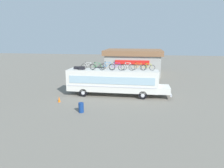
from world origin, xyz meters
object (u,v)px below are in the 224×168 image
rooftop_bicycle_3 (108,66)px  rooftop_bicycle_4 (117,67)px  rooftop_bicycle_1 (88,66)px  rooftop_bicycle_6 (138,67)px  bus (114,81)px  rooftop_bicycle_2 (97,67)px  luggage_bag_2 (82,68)px  traffic_cone (59,99)px  rooftop_bicycle_7 (148,67)px  luggage_bag_1 (76,68)px  rooftop_bicycle_5 (128,67)px  trash_bin (81,108)px

rooftop_bicycle_3 → rooftop_bicycle_4: 1.29m
rooftop_bicycle_1 → rooftop_bicycle_4: 3.61m
rooftop_bicycle_3 → rooftop_bicycle_6: bearing=0.8°
bus → rooftop_bicycle_2: rooftop_bicycle_2 is taller
luggage_bag_2 → rooftop_bicycle_1: (0.68, 0.45, 0.18)m
traffic_cone → rooftop_bicycle_6: bearing=24.4°
luggage_bag_2 → rooftop_bicycle_7: (7.91, 0.61, 0.18)m
bus → rooftop_bicycle_7: bearing=4.5°
luggage_bag_1 → rooftop_bicycle_3: bearing=4.1°
luggage_bag_1 → rooftop_bicycle_5: bearing=0.2°
luggage_bag_2 → rooftop_bicycle_6: (6.77, 0.57, 0.20)m
bus → rooftop_bicycle_1: (-3.24, 0.16, 1.69)m
rooftop_bicycle_4 → rooftop_bicycle_6: rooftop_bicycle_4 is taller
bus → luggage_bag_1: 4.91m
rooftop_bicycle_2 → rooftop_bicycle_5: rooftop_bicycle_5 is taller
rooftop_bicycle_7 → trash_bin: 9.54m
luggage_bag_1 → rooftop_bicycle_4: bearing=-2.8°
luggage_bag_2 → rooftop_bicycle_3: (3.08, 0.52, 0.22)m
luggage_bag_2 → rooftop_bicycle_5: size_ratio=0.40×
luggage_bag_2 → rooftop_bicycle_2: (1.91, 0.03, 0.20)m
bus → rooftop_bicycle_2: bearing=-172.5°
luggage_bag_2 → rooftop_bicycle_6: bearing=4.8°
rooftop_bicycle_4 → luggage_bag_1: bearing=177.2°
luggage_bag_2 → traffic_cone: 4.74m
luggage_bag_1 → rooftop_bicycle_1: (1.44, 0.21, 0.21)m
rooftop_bicycle_3 → traffic_cone: (-4.76, -3.77, -3.23)m
rooftop_bicycle_3 → rooftop_bicycle_7: 4.82m
rooftop_bicycle_5 → traffic_cone: 8.66m
bus → rooftop_bicycle_6: (2.85, 0.28, 1.70)m
rooftop_bicycle_2 → rooftop_bicycle_3: size_ratio=0.99×
rooftop_bicycle_6 → luggage_bag_1: bearing=-177.5°
luggage_bag_1 → rooftop_bicycle_7: bearing=2.4°
luggage_bag_1 → bus: bearing=0.7°
luggage_bag_2 → trash_bin: size_ratio=0.72×
trash_bin → traffic_cone: 4.29m
luggage_bag_2 → rooftop_bicycle_5: rooftop_bicycle_5 is taller
rooftop_bicycle_6 → rooftop_bicycle_7: 1.14m
rooftop_bicycle_2 → rooftop_bicycle_7: rooftop_bicycle_2 is taller
rooftop_bicycle_1 → rooftop_bicycle_3: bearing=1.6°
luggage_bag_1 → rooftop_bicycle_5: (6.30, 0.02, 0.24)m
rooftop_bicycle_1 → rooftop_bicycle_5: (4.86, -0.19, 0.03)m
rooftop_bicycle_6 → rooftop_bicycle_7: size_ratio=1.09×
rooftop_bicycle_3 → rooftop_bicycle_5: rooftop_bicycle_5 is taller
rooftop_bicycle_5 → traffic_cone: (-7.22, -3.52, -3.24)m
rooftop_bicycle_1 → rooftop_bicycle_6: size_ratio=0.99×
luggage_bag_1 → traffic_cone: (-0.92, -3.50, -2.99)m
luggage_bag_2 → rooftop_bicycle_2: bearing=0.9°
rooftop_bicycle_5 → rooftop_bicycle_6: rooftop_bicycle_5 is taller
luggage_bag_2 → rooftop_bicycle_2: 1.92m
rooftop_bicycle_4 → trash_bin: (-2.59, -5.93, -3.08)m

